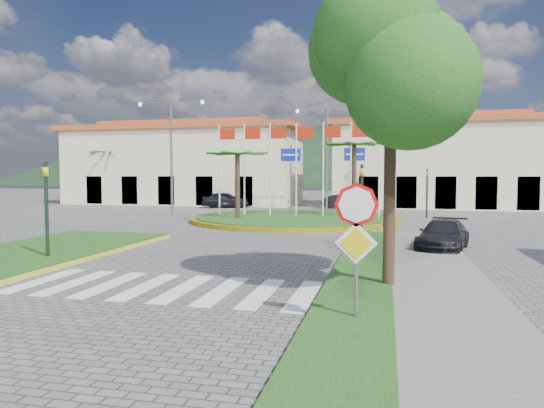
% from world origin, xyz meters
% --- Properties ---
extents(ground, '(160.00, 160.00, 0.00)m').
position_xyz_m(ground, '(0.00, 0.00, 0.00)').
color(ground, '#595754').
rests_on(ground, ground).
extents(sidewalk_right, '(4.00, 28.00, 0.15)m').
position_xyz_m(sidewalk_right, '(6.00, 2.00, 0.07)').
color(sidewalk_right, gray).
rests_on(sidewalk_right, ground).
extents(verge_right, '(1.60, 28.00, 0.18)m').
position_xyz_m(verge_right, '(4.80, 2.00, 0.09)').
color(verge_right, '#1D4814').
rests_on(verge_right, ground).
extents(median_left, '(5.00, 14.00, 0.18)m').
position_xyz_m(median_left, '(-6.50, 6.00, 0.09)').
color(median_left, '#1D4814').
rests_on(median_left, ground).
extents(crosswalk, '(8.00, 3.00, 0.01)m').
position_xyz_m(crosswalk, '(0.00, 4.00, 0.01)').
color(crosswalk, silver).
rests_on(crosswalk, ground).
extents(roundabout_island, '(12.70, 12.70, 6.00)m').
position_xyz_m(roundabout_island, '(0.00, 22.00, 0.18)').
color(roundabout_island, yellow).
rests_on(roundabout_island, ground).
extents(stop_sign, '(0.80, 0.11, 2.65)m').
position_xyz_m(stop_sign, '(4.90, 1.96, 1.79)').
color(stop_sign, slate).
rests_on(stop_sign, ground).
extents(deciduous_tree, '(3.60, 3.60, 6.80)m').
position_xyz_m(deciduous_tree, '(5.50, 5.00, 5.18)').
color(deciduous_tree, black).
rests_on(deciduous_tree, ground).
extents(traffic_light_left, '(0.15, 0.18, 3.20)m').
position_xyz_m(traffic_light_left, '(-5.20, 6.50, 1.94)').
color(traffic_light_left, black).
rests_on(traffic_light_left, ground).
extents(traffic_light_right, '(0.15, 0.18, 3.20)m').
position_xyz_m(traffic_light_right, '(4.50, 12.00, 1.94)').
color(traffic_light_right, black).
rests_on(traffic_light_right, ground).
extents(traffic_light_far, '(0.18, 0.15, 3.20)m').
position_xyz_m(traffic_light_far, '(8.00, 26.00, 1.94)').
color(traffic_light_far, black).
rests_on(traffic_light_far, ground).
extents(direction_sign_west, '(1.60, 0.14, 5.20)m').
position_xyz_m(direction_sign_west, '(-2.00, 30.97, 3.53)').
color(direction_sign_west, slate).
rests_on(direction_sign_west, ground).
extents(direction_sign_east, '(1.60, 0.14, 5.20)m').
position_xyz_m(direction_sign_east, '(3.00, 30.97, 3.53)').
color(direction_sign_east, slate).
rests_on(direction_sign_east, ground).
extents(street_lamp_centre, '(4.80, 0.16, 8.00)m').
position_xyz_m(street_lamp_centre, '(1.00, 30.00, 4.50)').
color(street_lamp_centre, slate).
rests_on(street_lamp_centre, ground).
extents(street_lamp_west, '(4.80, 0.16, 8.00)m').
position_xyz_m(street_lamp_west, '(-9.00, 24.00, 4.50)').
color(street_lamp_west, slate).
rests_on(street_lamp_west, ground).
extents(building_left, '(23.32, 9.54, 8.05)m').
position_xyz_m(building_left, '(-14.00, 38.00, 3.90)').
color(building_left, beige).
rests_on(building_left, ground).
extents(building_right, '(19.08, 9.54, 8.05)m').
position_xyz_m(building_right, '(10.00, 38.00, 3.90)').
color(building_right, beige).
rests_on(building_right, ground).
extents(hill_far_west, '(140.00, 140.00, 22.00)m').
position_xyz_m(hill_far_west, '(-55.00, 140.00, 11.00)').
color(hill_far_west, black).
rests_on(hill_far_west, ground).
extents(hill_far_mid, '(180.00, 180.00, 30.00)m').
position_xyz_m(hill_far_mid, '(15.00, 160.00, 15.00)').
color(hill_far_mid, black).
rests_on(hill_far_mid, ground).
extents(hill_near_back, '(110.00, 110.00, 16.00)m').
position_xyz_m(hill_near_back, '(-10.00, 130.00, 8.00)').
color(hill_near_back, black).
rests_on(hill_near_back, ground).
extents(white_van, '(4.86, 2.94, 1.26)m').
position_xyz_m(white_van, '(-5.09, 35.38, 0.63)').
color(white_van, silver).
rests_on(white_van, ground).
extents(car_dark_a, '(4.29, 2.51, 1.37)m').
position_xyz_m(car_dark_a, '(-8.00, 32.57, 0.69)').
color(car_dark_a, black).
rests_on(car_dark_a, ground).
extents(car_dark_b, '(3.76, 2.46, 1.17)m').
position_xyz_m(car_dark_b, '(2.00, 33.55, 0.59)').
color(car_dark_b, black).
rests_on(car_dark_b, ground).
extents(car_side_right, '(2.47, 4.14, 1.12)m').
position_xyz_m(car_side_right, '(7.50, 11.92, 0.56)').
color(car_side_right, black).
rests_on(car_side_right, ground).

